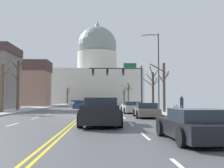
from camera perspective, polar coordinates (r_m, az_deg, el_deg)
The scene contains 23 objects.
ground at distance 24.65m, azimuth -6.26°, elevation -6.66°, with size 20.00×180.00×0.20m.
signal_gantry at distance 39.30m, azimuth 2.25°, elevation 1.80°, with size 7.91×0.41×6.68m.
street_lamp_right at distance 30.88m, azimuth 9.51°, elevation 3.85°, with size 2.03×0.24×8.87m.
capitol_building at distance 96.32m, azimuth -3.19°, elevation 1.93°, with size 30.51×23.07×30.21m.
sedan_near_00 at distance 34.43m, azimuth -2.34°, elevation -4.80°, with size 2.11×4.47×1.21m.
sedan_near_01 at distance 28.99m, azimuth 4.23°, elevation -5.03°, with size 2.17×4.73×1.23m.
sedan_near_02 at distance 22.18m, azimuth 7.34°, elevation -5.64°, with size 2.06×4.41×1.20m.
pickup_truck_near_03 at distance 15.87m, azimuth -2.43°, elevation -6.06°, with size 2.42×5.75×1.59m.
sedan_near_04 at distance 10.14m, azimuth 17.32°, elevation -8.50°, with size 2.16×4.27×1.16m.
sedan_oncoming_00 at distance 44.26m, azimuth -6.98°, elevation -4.42°, with size 1.96×4.33×1.22m.
sedan_oncoming_01 at distance 57.54m, azimuth -5.60°, elevation -4.13°, with size 2.10×4.65×1.26m.
sedan_oncoming_02 at distance 70.35m, azimuth -8.03°, elevation -3.97°, with size 2.12×4.54×1.19m.
sedan_oncoming_03 at distance 80.61m, azimuth -7.27°, elevation -3.89°, with size 2.04×4.28×1.16m.
flank_building_01 at distance 64.39m, azimuth -17.65°, elevation 0.21°, with size 10.24×6.60×10.26m.
bare_tree_00 at distance 34.05m, azimuth 8.70°, elevation -0.92°, with size 2.55×1.65×5.66m.
bare_tree_01 at distance 30.25m, azimuth -22.47°, elevation -0.57°, with size 2.04×1.19×5.62m.
bare_tree_02 at distance 65.30m, azimuth 3.52°, elevation -1.92°, with size 2.63×2.02×5.34m.
bare_tree_03 at distance 78.84m, azimuth -9.50°, elevation -2.44°, with size 1.34×1.56×5.49m.
bare_tree_04 at distance 77.61m, azimuth 2.64°, elevation -2.49°, with size 2.26×2.28×4.81m.
bare_tree_05 at distance 35.72m, azimuth -19.49°, elevation 0.11°, with size 1.79×2.32×6.53m.
bare_tree_06 at distance 29.47m, azimuth 11.02°, elevation -0.25°, with size 2.39×1.50×5.28m.
pedestrian_00 at distance 25.35m, azimuth 14.66°, elevation -4.06°, with size 0.35×0.34×1.71m.
bicycle_parked at distance 24.81m, azimuth 13.53°, elevation -5.49°, with size 0.12×1.77×0.85m.
Camera 1 is at (1.75, -24.55, 1.50)m, focal length 42.79 mm.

